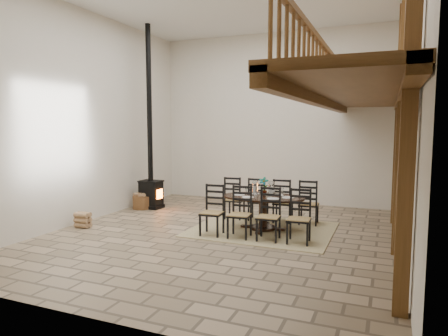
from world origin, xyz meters
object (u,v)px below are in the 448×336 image
at_px(log_basket, 143,201).
at_px(log_stack, 83,220).
at_px(wood_stove, 151,167).
at_px(dining_table, 263,213).

xyz_separation_m(log_basket, log_stack, (-0.05, -2.30, -0.02)).
height_order(wood_stove, log_stack, wood_stove).
relative_size(wood_stove, log_basket, 9.16).
height_order(wood_stove, log_basket, wood_stove).
xyz_separation_m(dining_table, log_basket, (-3.76, 0.94, -0.18)).
xyz_separation_m(wood_stove, log_basket, (-0.19, -0.13, -0.95)).
distance_m(wood_stove, log_basket, 0.98).
bearing_deg(dining_table, log_basket, 162.35).
bearing_deg(wood_stove, log_basket, -142.57).
bearing_deg(log_basket, dining_table, -13.97).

